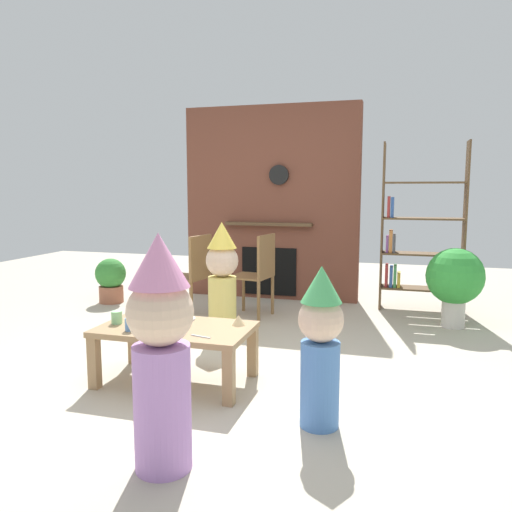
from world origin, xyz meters
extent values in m
plane|color=#BCB29E|center=(0.00, 0.00, 0.00)|extent=(12.00, 12.00, 0.00)
cube|color=brown|center=(-0.29, 2.60, 1.20)|extent=(2.20, 0.18, 2.40)
cube|color=black|center=(-0.29, 2.50, 0.35)|extent=(0.70, 0.02, 0.60)
cube|color=brown|center=(-0.29, 2.46, 0.95)|extent=(1.10, 0.10, 0.04)
cylinder|color=black|center=(-0.16, 2.48, 1.55)|extent=(0.24, 0.04, 0.24)
cube|color=brown|center=(1.08, 2.40, 0.95)|extent=(0.02, 0.28, 1.90)
cube|color=brown|center=(1.96, 2.40, 0.95)|extent=(0.02, 0.28, 1.90)
cube|color=brown|center=(1.52, 2.40, 0.25)|extent=(0.86, 0.28, 0.02)
cube|color=brown|center=(1.52, 2.40, 0.65)|extent=(0.86, 0.28, 0.02)
cube|color=brown|center=(1.52, 2.40, 1.05)|extent=(0.86, 0.28, 0.02)
cube|color=brown|center=(1.52, 2.40, 1.45)|extent=(0.86, 0.28, 0.02)
cube|color=#B23333|center=(1.15, 2.40, 0.39)|extent=(0.03, 0.20, 0.26)
cube|color=#3359A5|center=(1.20, 2.40, 0.38)|extent=(0.03, 0.20, 0.24)
cube|color=#3F8C4C|center=(1.24, 2.40, 0.39)|extent=(0.03, 0.20, 0.25)
cube|color=gold|center=(1.29, 2.40, 0.34)|extent=(0.04, 0.20, 0.16)
cube|color=#8C4C99|center=(1.15, 2.40, 0.75)|extent=(0.02, 0.20, 0.19)
cube|color=#D87F3F|center=(1.18, 2.40, 0.79)|extent=(0.04, 0.20, 0.25)
cube|color=#4C4C51|center=(1.22, 2.40, 0.76)|extent=(0.03, 0.20, 0.21)
cube|color=#B23333|center=(1.15, 2.40, 1.18)|extent=(0.03, 0.20, 0.24)
cube|color=#3359A5|center=(1.19, 2.40, 1.17)|extent=(0.03, 0.20, 0.23)
cube|color=#9E7A51|center=(-0.23, -0.36, 0.39)|extent=(1.08, 0.63, 0.04)
cube|color=#9E7A51|center=(-0.72, -0.63, 0.18)|extent=(0.07, 0.07, 0.37)
cube|color=#9E7A51|center=(0.27, -0.63, 0.18)|extent=(0.07, 0.07, 0.37)
cube|color=#9E7A51|center=(-0.72, -0.10, 0.18)|extent=(0.07, 0.07, 0.37)
cube|color=#9E7A51|center=(0.27, -0.10, 0.18)|extent=(0.07, 0.07, 0.37)
cylinder|color=#F2CC4C|center=(-0.34, -0.52, 0.46)|extent=(0.07, 0.07, 0.11)
cylinder|color=#E5666B|center=(-0.50, -0.19, 0.46)|extent=(0.06, 0.06, 0.11)
cylinder|color=#8CD18C|center=(-0.67, -0.41, 0.46)|extent=(0.08, 0.08, 0.09)
cylinder|color=#669EE0|center=(-0.48, -0.55, 0.45)|extent=(0.07, 0.07, 0.09)
cylinder|color=#F2CC4C|center=(-0.69, -0.12, 0.46)|extent=(0.08, 0.08, 0.11)
cylinder|color=white|center=(-0.18, -0.50, 0.42)|extent=(0.19, 0.19, 0.01)
cylinder|color=white|center=(-0.27, -0.18, 0.42)|extent=(0.21, 0.21, 0.01)
cone|color=#EAC68C|center=(0.20, -0.21, 0.45)|extent=(0.10, 0.10, 0.07)
cube|color=silver|center=(0.05, -0.55, 0.41)|extent=(0.15, 0.05, 0.01)
cylinder|color=#B27FCC|center=(0.20, -1.41, 0.32)|extent=(0.28, 0.28, 0.63)
sphere|color=beige|center=(0.20, -1.41, 0.79)|extent=(0.33, 0.33, 0.33)
cone|color=pink|center=(0.20, -1.41, 1.05)|extent=(0.29, 0.29, 0.26)
cylinder|color=#4C7FC6|center=(0.87, -0.76, 0.25)|extent=(0.23, 0.23, 0.51)
sphere|color=beige|center=(0.87, -0.76, 0.64)|extent=(0.26, 0.26, 0.26)
cone|color=#4CB766|center=(0.87, -0.76, 0.85)|extent=(0.24, 0.24, 0.21)
cylinder|color=#E0CC66|center=(-0.27, 0.74, 0.29)|extent=(0.26, 0.26, 0.58)
sphere|color=beige|center=(-0.27, 0.74, 0.73)|extent=(0.30, 0.30, 0.30)
cone|color=#F2D14C|center=(-0.27, 0.74, 0.96)|extent=(0.27, 0.27, 0.24)
cube|color=olive|center=(-0.90, 1.34, 0.44)|extent=(0.46, 0.46, 0.02)
cube|color=olive|center=(-0.72, 1.30, 0.68)|extent=(0.10, 0.40, 0.45)
cylinder|color=olive|center=(-1.04, 1.55, 0.21)|extent=(0.04, 0.04, 0.43)
cylinder|color=olive|center=(-1.11, 1.19, 0.21)|extent=(0.04, 0.04, 0.43)
cylinder|color=olive|center=(-0.69, 1.48, 0.21)|extent=(0.04, 0.04, 0.43)
cylinder|color=olive|center=(-0.75, 1.13, 0.21)|extent=(0.04, 0.04, 0.43)
cube|color=olive|center=(-0.26, 1.59, 0.44)|extent=(0.46, 0.46, 0.02)
cube|color=olive|center=(-0.07, 1.56, 0.68)|extent=(0.09, 0.40, 0.45)
cylinder|color=olive|center=(-0.40, 1.80, 0.21)|extent=(0.04, 0.04, 0.43)
cylinder|color=olive|center=(-0.46, 1.44, 0.21)|extent=(0.04, 0.04, 0.43)
cylinder|color=olive|center=(-0.05, 1.74, 0.21)|extent=(0.04, 0.04, 0.43)
cylinder|color=olive|center=(-0.11, 1.39, 0.21)|extent=(0.04, 0.04, 0.43)
cylinder|color=beige|center=(1.83, 1.74, 0.14)|extent=(0.23, 0.23, 0.28)
sphere|color=green|center=(1.83, 1.74, 0.52)|extent=(0.56, 0.56, 0.56)
cylinder|color=#9E5B42|center=(-2.09, 1.76, 0.10)|extent=(0.29, 0.29, 0.20)
sphere|color=#378836|center=(-2.09, 1.76, 0.36)|extent=(0.37, 0.37, 0.37)
camera|label=1|loc=(1.29, -3.54, 1.38)|focal=35.22mm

